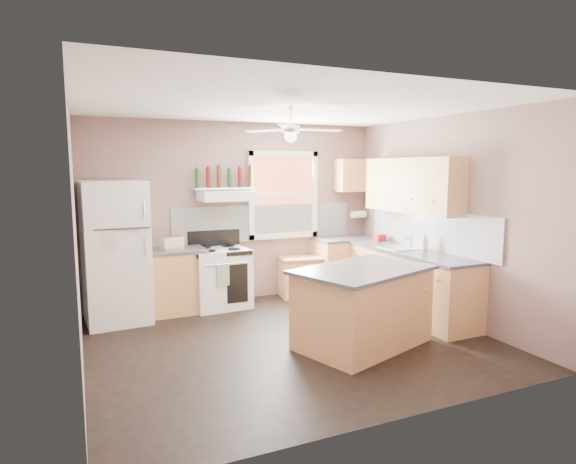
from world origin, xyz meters
name	(u,v)px	position (x,y,z in m)	size (l,w,h in m)	color
floor	(290,340)	(0.00, 0.00, 0.00)	(4.50, 4.50, 0.00)	black
ceiling	(291,106)	(0.00, 0.00, 2.70)	(4.50, 4.50, 0.00)	white
wall_back	(237,212)	(0.00, 2.02, 1.35)	(4.50, 0.05, 2.70)	#7C6058
wall_right	(446,219)	(2.27, 0.00, 1.35)	(0.05, 4.00, 2.70)	#7C6058
wall_left	(73,239)	(-2.27, 0.00, 1.35)	(0.05, 4.00, 2.70)	#7C6058
backsplash_back	(265,223)	(0.45, 1.99, 1.18)	(2.90, 0.03, 0.55)	white
backsplash_right	(428,229)	(2.23, 0.30, 1.18)	(0.03, 2.60, 0.55)	white
window_view	(283,195)	(0.75, 1.98, 1.60)	(1.00, 0.02, 1.20)	brown
window_frame	(283,195)	(0.75, 1.96, 1.60)	(1.16, 0.07, 1.36)	white
refrigerator	(115,252)	(-1.80, 1.57, 0.93)	(0.79, 0.77, 1.86)	white
base_cabinet_left	(172,282)	(-1.06, 1.70, 0.43)	(0.90, 0.60, 0.86)	#B2834A
counter_left	(171,251)	(-1.06, 1.70, 0.88)	(0.92, 0.62, 0.04)	#3E3E41
toaster	(172,243)	(-1.05, 1.64, 0.99)	(0.28, 0.16, 0.18)	silver
stove	(220,278)	(-0.38, 1.68, 0.43)	(0.80, 0.64, 0.86)	white
range_hood	(227,196)	(-0.23, 1.75, 1.62)	(0.78, 0.50, 0.14)	white
bottle_shelf	(224,189)	(-0.23, 1.87, 1.72)	(0.90, 0.26, 0.03)	white
cart	(300,277)	(0.95, 1.75, 0.31)	(0.63, 0.42, 0.63)	#B2834A
base_cabinet_corner	(346,266)	(1.75, 1.70, 0.43)	(1.00, 0.60, 0.86)	#B2834A
base_cabinet_right	(410,283)	(1.95, 0.30, 0.43)	(0.60, 2.20, 0.86)	#B2834A
counter_corner	(346,239)	(1.75, 1.70, 0.88)	(1.02, 0.62, 0.04)	#3E3E41
counter_right	(410,252)	(1.94, 0.30, 0.88)	(0.62, 2.22, 0.04)	#3E3E41
sink	(402,248)	(1.94, 0.50, 0.90)	(0.55, 0.45, 0.03)	silver
faucet	(411,242)	(2.10, 0.50, 0.97)	(0.03, 0.03, 0.14)	silver
upper_cabinet_right	(412,185)	(2.08, 0.50, 1.78)	(0.33, 1.80, 0.76)	#B2834A
upper_cabinet_corner	(354,175)	(1.95, 1.83, 1.90)	(0.60, 0.33, 0.52)	#B2834A
paper_towel	(358,214)	(2.07, 1.86, 1.25)	(0.12, 0.12, 0.26)	white
island	(363,308)	(0.70, -0.45, 0.43)	(1.45, 0.92, 0.86)	#B2834A
island_top	(364,270)	(0.70, -0.45, 0.88)	(1.54, 1.00, 0.04)	#3E3E41
ceiling_fan_hub	(291,129)	(0.00, 0.00, 2.45)	(0.20, 0.20, 0.08)	white
soap_bottle	(425,242)	(2.08, 0.18, 1.02)	(0.10, 0.10, 0.25)	silver
red_caddy	(380,237)	(2.05, 1.20, 0.95)	(0.18, 0.12, 0.10)	#A31E0E
wine_bottles	(225,178)	(-0.22, 1.87, 1.88)	(0.86, 0.06, 0.31)	#143819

